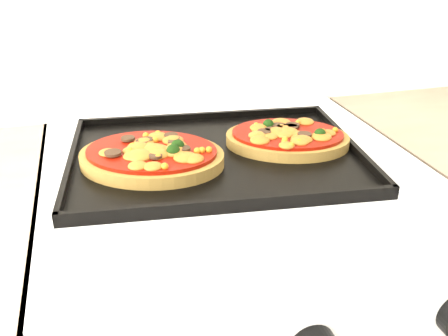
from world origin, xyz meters
name	(u,v)px	position (x,y,z in m)	size (l,w,h in m)	color
control_panel	(316,334)	(-0.01, 1.39, 0.85)	(0.60, 0.02, 0.09)	white
baking_tray	(216,154)	(-0.04, 1.73, 0.92)	(0.46, 0.34, 0.02)	black
pizza_left	(152,155)	(-0.14, 1.72, 0.94)	(0.22, 0.17, 0.03)	olive
pizza_right	(287,137)	(0.09, 1.73, 0.93)	(0.20, 0.15, 0.03)	olive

